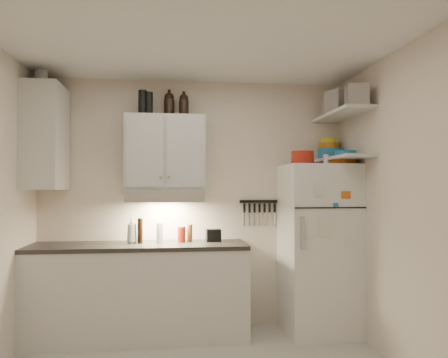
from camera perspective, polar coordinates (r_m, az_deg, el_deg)
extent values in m
cube|color=white|center=(3.34, -2.54, 18.80)|extent=(3.20, 3.00, 0.02)
cube|color=beige|center=(4.65, -3.97, -3.21)|extent=(3.20, 0.02, 2.60)
cube|color=beige|center=(3.64, 23.65, -3.72)|extent=(0.02, 3.00, 2.60)
cube|color=silver|center=(4.47, -11.07, -14.44)|extent=(2.10, 0.60, 0.88)
cube|color=#2B2925|center=(4.38, -11.04, -8.58)|extent=(2.10, 0.62, 0.04)
cube|color=silver|center=(4.48, -7.68, 3.43)|extent=(0.80, 0.33, 0.75)
cube|color=silver|center=(4.52, -22.30, 5.05)|extent=(0.33, 0.55, 1.00)
cube|color=silver|center=(4.40, -7.71, -2.15)|extent=(0.76, 0.46, 0.12)
cube|color=white|center=(4.59, 12.25, -8.86)|extent=(0.70, 0.68, 1.70)
cube|color=silver|center=(4.55, 15.15, 8.16)|extent=(0.30, 0.95, 0.03)
cube|color=silver|center=(4.50, 15.18, 2.61)|extent=(0.30, 0.95, 0.03)
cube|color=black|center=(4.72, 4.58, -2.94)|extent=(0.42, 0.02, 0.03)
cylinder|color=#A02112|center=(4.40, 10.21, 2.75)|extent=(0.27, 0.27, 0.13)
cube|color=#CB6119|center=(4.46, 15.20, 2.33)|extent=(0.24, 0.26, 0.07)
cylinder|color=silver|center=(4.46, 13.21, 2.49)|extent=(0.06, 0.06, 0.10)
cylinder|color=silver|center=(4.79, 14.41, 9.21)|extent=(0.33, 0.33, 0.22)
cube|color=#AAAAAD|center=(4.51, 14.79, 9.76)|extent=(0.27, 0.26, 0.21)
cube|color=#AAAAAD|center=(4.22, 16.93, 10.39)|extent=(0.22, 0.22, 0.19)
cylinder|color=#1C6D9A|center=(4.80, 13.72, 3.21)|extent=(0.27, 0.27, 0.11)
cylinder|color=#C26A12|center=(4.85, 13.52, 4.19)|extent=(0.22, 0.22, 0.07)
cylinder|color=gold|center=(4.86, 13.51, 4.89)|extent=(0.17, 0.17, 0.05)
cylinder|color=#1C6D9A|center=(4.43, 15.57, 3.21)|extent=(0.26, 0.26, 0.05)
cylinder|color=black|center=(4.49, -9.78, 9.70)|extent=(0.10, 0.10, 0.23)
cylinder|color=black|center=(4.50, -10.61, 9.81)|extent=(0.10, 0.10, 0.24)
cylinder|color=silver|center=(4.67, -22.79, 12.13)|extent=(0.15, 0.15, 0.16)
imported|color=silver|center=(4.43, -11.93, -6.36)|extent=(0.12, 0.12, 0.29)
cylinder|color=brown|center=(4.47, -4.50, -7.06)|extent=(0.06, 0.06, 0.17)
cylinder|color=#3C721C|center=(4.45, -10.85, -6.60)|extent=(0.06, 0.06, 0.25)
cylinder|color=black|center=(4.40, -10.90, -6.70)|extent=(0.07, 0.07, 0.24)
cylinder|color=silver|center=(4.41, -8.40, -6.97)|extent=(0.09, 0.09, 0.20)
cylinder|color=#A02112|center=(4.43, -5.58, -7.22)|extent=(0.10, 0.10, 0.16)
cube|color=black|center=(4.47, -1.41, -7.38)|extent=(0.15, 0.12, 0.13)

